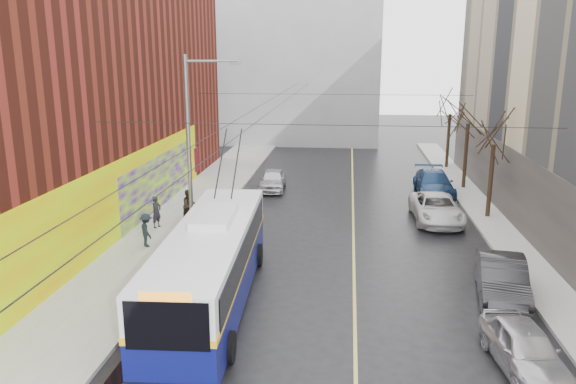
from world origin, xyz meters
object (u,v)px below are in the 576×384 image
tree_far (451,104)px  following_car (273,180)px  parked_car_a (524,348)px  parked_car_b (502,279)px  trolleybus (211,264)px  tree_near (495,130)px  streetlight_pole (192,146)px  pedestrian_c (146,230)px  pedestrian_b (189,206)px  tree_mid (469,112)px  pedestrian_a (157,212)px  parked_car_d (434,183)px  parked_car_c (436,208)px

tree_far → following_car: bearing=-146.3°
parked_car_a → parked_car_b: 5.03m
trolleybus → parked_car_a: trolleybus is taller
tree_near → parked_car_b: 11.78m
streetlight_pole → pedestrian_c: size_ratio=5.62×
tree_near → pedestrian_b: tree_near is taller
streetlight_pole → trolleybus: streetlight_pole is taller
tree_far → parked_car_b: bearing=-94.6°
trolleybus → parked_car_b: (10.75, 1.66, -0.81)m
trolleybus → pedestrian_c: size_ratio=7.63×
tree_far → parked_car_b: 25.29m
tree_mid → tree_far: bearing=90.0°
tree_far → parked_car_a: size_ratio=1.63×
streetlight_pole → tree_far: bearing=52.9°
pedestrian_a → pedestrian_c: (0.52, -2.95, -0.04)m
streetlight_pole → parked_car_a: size_ratio=2.23×
parked_car_d → following_car: size_ratio=1.34×
tree_mid → tree_far: 7.00m
tree_far → tree_mid: bearing=-90.0°
tree_near → parked_car_c: tree_near is taller
tree_far → pedestrian_b: size_ratio=3.73×
parked_car_b → parked_car_d: bearing=99.7°
trolleybus → pedestrian_c: trolleybus is taller
parked_car_d → trolleybus: bearing=-121.3°
tree_mid → parked_car_a: tree_mid is taller
tree_mid → parked_car_d: tree_mid is taller
tree_near → tree_far: size_ratio=0.97×
tree_near → tree_mid: tree_mid is taller
parked_car_c → streetlight_pole: bearing=-158.9°
tree_far → parked_car_c: tree_far is taller
tree_far → pedestrian_c: size_ratio=4.10×
trolleybus → parked_car_a: (10.13, -3.33, -0.91)m
streetlight_pole → trolleybus: (2.39, -6.49, -3.25)m
trolleybus → parked_car_c: size_ratio=2.30×
pedestrian_a → pedestrian_b: 1.87m
tree_near → parked_car_a: bearing=-99.4°
tree_far → following_car: (-12.91, -8.61, -4.44)m
tree_far → parked_car_a: (-2.62, -29.82, -4.45)m
tree_mid → parked_car_c: tree_mid is taller
streetlight_pole → tree_far: streetlight_pole is taller
parked_car_b → pedestrian_a: pedestrian_a is taller
streetlight_pole → trolleybus: 7.65m
tree_far → pedestrian_b: bearing=-134.2°
tree_mid → pedestrian_c: 22.61m
parked_car_a → parked_car_c: parked_car_c is taller
parked_car_c → parked_car_d: 5.95m
trolleybus → parked_car_a: bearing=-20.9°
tree_near → parked_car_a: tree_near is taller
tree_near → trolleybus: tree_near is taller
parked_car_a → pedestrian_b: bearing=129.9°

